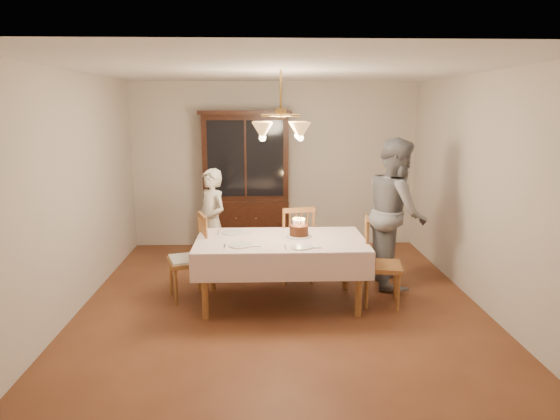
{
  "coord_description": "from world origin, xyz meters",
  "views": [
    {
      "loc": [
        -0.22,
        -5.42,
        2.23
      ],
      "look_at": [
        0.0,
        0.2,
        1.05
      ],
      "focal_mm": 32.0,
      "sensor_mm": 36.0,
      "label": 1
    }
  ],
  "objects_px": {
    "china_hutch": "(246,184)",
    "chair_far_side": "(296,247)",
    "dining_table": "(281,245)",
    "birthday_cake": "(299,231)",
    "elderly_woman": "(212,222)"
  },
  "relations": [
    {
      "from": "china_hutch",
      "to": "chair_far_side",
      "type": "relative_size",
      "value": 2.16
    },
    {
      "from": "china_hutch",
      "to": "elderly_woman",
      "type": "height_order",
      "value": "china_hutch"
    },
    {
      "from": "dining_table",
      "to": "birthday_cake",
      "type": "bearing_deg",
      "value": 26.08
    },
    {
      "from": "chair_far_side",
      "to": "elderly_woman",
      "type": "bearing_deg",
      "value": 164.93
    },
    {
      "from": "dining_table",
      "to": "china_hutch",
      "type": "height_order",
      "value": "china_hutch"
    },
    {
      "from": "chair_far_side",
      "to": "birthday_cake",
      "type": "distance_m",
      "value": 0.74
    },
    {
      "from": "dining_table",
      "to": "elderly_woman",
      "type": "relative_size",
      "value": 1.33
    },
    {
      "from": "china_hutch",
      "to": "birthday_cake",
      "type": "xyz_separation_m",
      "value": [
        0.66,
        -2.15,
        -0.22
      ]
    },
    {
      "from": "dining_table",
      "to": "birthday_cake",
      "type": "distance_m",
      "value": 0.27
    },
    {
      "from": "china_hutch",
      "to": "chair_far_side",
      "type": "height_order",
      "value": "china_hutch"
    },
    {
      "from": "chair_far_side",
      "to": "birthday_cake",
      "type": "xyz_separation_m",
      "value": [
        -0.01,
        -0.64,
        0.38
      ]
    },
    {
      "from": "dining_table",
      "to": "birthday_cake",
      "type": "height_order",
      "value": "birthday_cake"
    },
    {
      "from": "dining_table",
      "to": "elderly_woman",
      "type": "distance_m",
      "value": 1.35
    },
    {
      "from": "china_hutch",
      "to": "birthday_cake",
      "type": "relative_size",
      "value": 7.2
    },
    {
      "from": "dining_table",
      "to": "chair_far_side",
      "type": "relative_size",
      "value": 1.9
    }
  ]
}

